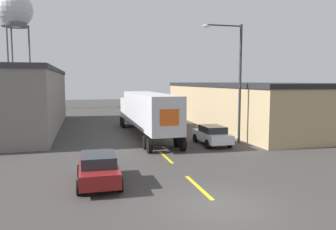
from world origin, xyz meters
TOP-DOWN VIEW (x-y plane):
  - ground_plane at (0.00, 0.00)m, footprint 160.00×160.00m
  - road_centerline at (0.00, 8.83)m, footprint 0.20×16.33m
  - warehouse_right at (14.08, 22.55)m, footprint 13.10×27.56m
  - semi_truck at (0.26, 17.28)m, footprint 3.06×16.17m
  - parked_car_right_far at (4.53, 23.70)m, footprint 2.02×4.30m
  - parked_car_left_near at (-4.53, 4.02)m, footprint 2.02×4.30m
  - parked_car_right_mid at (4.53, 11.92)m, footprint 2.02×4.30m
  - water_tower at (-16.53, 52.50)m, footprint 6.17×6.17m
  - street_lamp at (6.52, 12.05)m, footprint 3.28×0.32m

SIDE VIEW (x-z plane):
  - ground_plane at x=0.00m, z-range 0.00..0.00m
  - road_centerline at x=0.00m, z-range 0.00..0.01m
  - parked_car_right_far at x=4.53m, z-range 0.04..1.56m
  - parked_car_left_near at x=-4.53m, z-range 0.04..1.56m
  - parked_car_right_mid at x=4.53m, z-range 0.04..1.56m
  - semi_truck at x=0.26m, z-range 0.40..4.33m
  - warehouse_right at x=14.08m, z-range 0.00..4.78m
  - street_lamp at x=6.52m, z-range 0.74..10.11m
  - water_tower at x=-16.53m, z-range 7.01..27.64m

